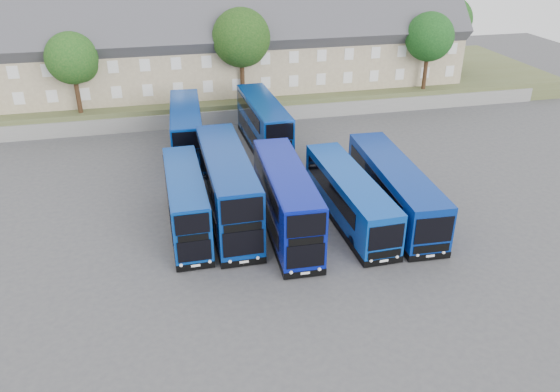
# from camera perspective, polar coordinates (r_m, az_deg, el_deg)

# --- Properties ---
(ground) EXTENTS (120.00, 120.00, 0.00)m
(ground) POSITION_cam_1_polar(r_m,az_deg,el_deg) (35.04, 0.00, -5.56)
(ground) COLOR #424246
(ground) RESTS_ON ground
(retaining_wall) EXTENTS (70.00, 0.40, 1.50)m
(retaining_wall) POSITION_cam_1_polar(r_m,az_deg,el_deg) (56.14, -5.61, 8.18)
(retaining_wall) COLOR slate
(retaining_wall) RESTS_ON ground
(earth_bank) EXTENTS (80.00, 20.00, 2.00)m
(earth_bank) POSITION_cam_1_polar(r_m,az_deg,el_deg) (65.54, -6.87, 11.16)
(earth_bank) COLOR #525731
(earth_bank) RESTS_ON ground
(terrace_row) EXTENTS (54.00, 10.40, 11.20)m
(terrace_row) POSITION_cam_1_polar(r_m,az_deg,el_deg) (60.34, -6.70, 15.25)
(terrace_row) COLOR #9D8C6E
(terrace_row) RESTS_ON earth_bank
(dd_front_left) EXTENTS (2.41, 10.19, 4.04)m
(dd_front_left) POSITION_cam_1_polar(r_m,az_deg,el_deg) (36.69, -9.76, -0.78)
(dd_front_left) COLOR navy
(dd_front_left) RESTS_ON ground
(dd_front_mid) EXTENTS (2.90, 12.26, 4.86)m
(dd_front_mid) POSITION_cam_1_polar(r_m,az_deg,el_deg) (37.39, -5.52, 0.77)
(dd_front_mid) COLOR navy
(dd_front_mid) RESTS_ON ground
(dd_front_right) EXTENTS (2.97, 11.36, 4.48)m
(dd_front_right) POSITION_cam_1_polar(r_m,az_deg,el_deg) (35.91, 0.63, -0.62)
(dd_front_right) COLOR #07158D
(dd_front_right) RESTS_ON ground
(dd_rear_left) EXTENTS (3.16, 11.21, 4.40)m
(dd_rear_left) POSITION_cam_1_polar(r_m,az_deg,el_deg) (48.47, -9.72, 6.56)
(dd_rear_left) COLOR #083493
(dd_rear_left) RESTS_ON ground
(dd_rear_right) EXTENTS (2.98, 11.40, 4.50)m
(dd_rear_right) POSITION_cam_1_polar(r_m,az_deg,el_deg) (49.30, -1.73, 7.36)
(dd_rear_right) COLOR navy
(dd_rear_right) RESTS_ON ground
(coach_east_a) EXTENTS (2.87, 12.23, 3.32)m
(coach_east_a) POSITION_cam_1_polar(r_m,az_deg,el_deg) (37.92, 7.23, -0.22)
(coach_east_a) COLOR #083CA2
(coach_east_a) RESTS_ON ground
(coach_east_b) EXTENTS (3.34, 13.21, 3.58)m
(coach_east_b) POSITION_cam_1_polar(r_m,az_deg,el_deg) (39.35, 11.80, 0.68)
(coach_east_b) COLOR navy
(coach_east_b) RESTS_ON ground
(tree_west) EXTENTS (4.80, 4.80, 7.65)m
(tree_west) POSITION_cam_1_polar(r_m,az_deg,el_deg) (55.55, -20.76, 13.16)
(tree_west) COLOR #382314
(tree_west) RESTS_ON earth_bank
(tree_mid) EXTENTS (5.76, 5.76, 9.18)m
(tree_mid) POSITION_cam_1_polar(r_m,az_deg,el_deg) (56.05, -3.94, 15.98)
(tree_mid) COLOR #382314
(tree_mid) RESTS_ON earth_bank
(tree_east) EXTENTS (5.12, 5.12, 8.16)m
(tree_east) POSITION_cam_1_polar(r_m,az_deg,el_deg) (62.10, 15.41, 15.58)
(tree_east) COLOR #382314
(tree_east) RESTS_ON earth_bank
(tree_far) EXTENTS (5.44, 5.44, 8.67)m
(tree_far) POSITION_cam_1_polar(r_m,az_deg,el_deg) (70.93, 17.28, 16.99)
(tree_far) COLOR #382314
(tree_far) RESTS_ON earth_bank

